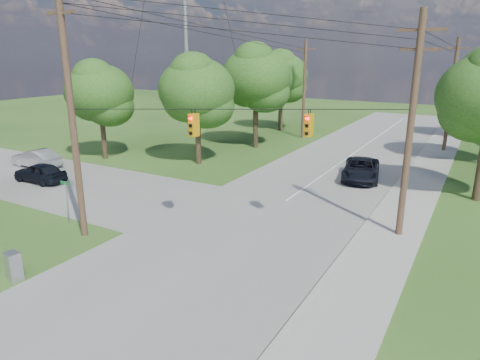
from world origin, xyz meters
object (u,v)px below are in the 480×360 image
Objects in this scene: pole_north_e at (451,95)px; car_cross_dark at (40,172)px; pole_north_w at (304,89)px; car_cross_silver at (36,158)px; pole_sw at (71,108)px; car_main_north at (361,169)px; pole_ne at (411,126)px; control_cabinet at (13,266)px.

pole_north_e reaches higher than car_cross_dark.
pole_north_w is 2.30× the size of car_cross_silver.
pole_sw is 2.28× the size of car_main_north.
pole_north_e is 13.90m from pole_north_w.
pole_sw is 2.76× the size of car_cross_silver.
pole_ne is 22.00m from pole_north_e.
car_cross_silver is 24.82m from car_main_north.
pole_north_e reaches higher than car_cross_silver.
car_main_north is (-4.23, -13.03, -4.37)m from pole_north_e.
pole_north_e is at bearing 81.82° from control_cabinet.
pole_north_e is 34.40m from car_cross_dark.
pole_north_e is 35.51m from car_cross_silver.
control_cabinet is (10.97, -9.14, -0.14)m from car_cross_dark.
car_main_north is 4.51× the size of control_cabinet.
pole_ne is (13.50, 7.60, -0.76)m from pole_sw.
pole_north_w is 8.58× the size of control_cabinet.
car_cross_silver is (-3.85, 2.48, 0.02)m from car_cross_dark.
pole_sw is 16.44m from car_cross_silver.
pole_ne is 2.42× the size of car_cross_silver.
pole_ne is at bearing 90.05° from car_cross_silver.
pole_ne is at bearing -90.00° from pole_north_e.
pole_ne is 26.03m from pole_north_w.
pole_north_w reaches higher than control_cabinet.
pole_ne reaches higher than pole_north_w.
car_cross_silver is (-27.22, -0.38, -4.72)m from pole_ne.
pole_ne is at bearing -57.71° from pole_north_w.
pole_sw is 32.55m from pole_north_e.
pole_sw is at bearing -150.62° from pole_ne.
car_main_north reaches higher than control_cabinet.
pole_north_w is 16.80m from car_main_north.
car_cross_dark is at bearing -159.75° from car_main_north.
control_cabinet is at bearing -110.04° from pole_north_e.
car_main_north is at bearing 60.77° from pole_sw.
pole_ne is 1.05× the size of pole_north_e.
control_cabinet is (1.10, -4.40, -5.65)m from pole_sw.
pole_north_w is 1.90× the size of car_main_north.
pole_sw is at bearing -89.23° from pole_north_w.
pole_north_w is (-0.40, 29.60, -1.10)m from pole_sw.
car_main_north is at bearing 115.23° from pole_ne.
pole_ne is 27.63m from car_cross_silver.
car_cross_dark is at bearing 152.05° from control_cabinet.
car_main_north reaches higher than car_cross_dark.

